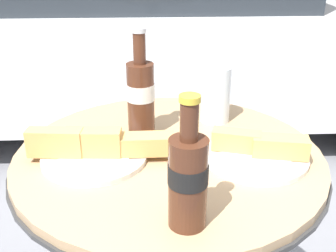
{
  "coord_description": "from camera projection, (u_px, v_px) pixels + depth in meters",
  "views": [
    {
      "loc": [
        -0.04,
        -0.84,
        1.22
      ],
      "look_at": [
        0.0,
        0.03,
        0.82
      ],
      "focal_mm": 45.0,
      "sensor_mm": 36.0,
      "label": 1
    }
  ],
  "objects": [
    {
      "name": "lunch_plate_far",
      "position": [
        96.0,
        149.0,
        0.91
      ],
      "size": [
        0.32,
        0.23,
        0.07
      ],
      "color": "silver",
      "rests_on": "bistro_table"
    },
    {
      "name": "bistro_table",
      "position": [
        169.0,
        216.0,
        1.02
      ],
      "size": [
        0.71,
        0.71,
        0.77
      ],
      "color": "#333333",
      "rests_on": "ground_plane"
    },
    {
      "name": "parked_car",
      "position": [
        148.0,
        27.0,
        2.89
      ],
      "size": [
        4.51,
        1.7,
        1.31
      ],
      "color": "silver",
      "rests_on": "ground_plane"
    },
    {
      "name": "lunch_plate_near",
      "position": [
        258.0,
        152.0,
        0.92
      ],
      "size": [
        0.23,
        0.23,
        0.06
      ],
      "color": "silver",
      "rests_on": "bistro_table"
    },
    {
      "name": "drinking_glass",
      "position": [
        215.0,
        97.0,
        1.09
      ],
      "size": [
        0.08,
        0.08,
        0.15
      ],
      "color": "silver",
      "rests_on": "bistro_table"
    },
    {
      "name": "cola_bottle_left",
      "position": [
        188.0,
        177.0,
        0.68
      ],
      "size": [
        0.07,
        0.07,
        0.23
      ],
      "color": "#4C2819",
      "rests_on": "bistro_table"
    },
    {
      "name": "cola_bottle_right",
      "position": [
        141.0,
        95.0,
        0.99
      ],
      "size": [
        0.07,
        0.07,
        0.26
      ],
      "color": "#4C2819",
      "rests_on": "bistro_table"
    }
  ]
}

